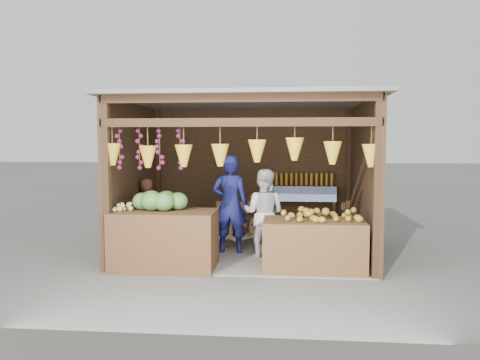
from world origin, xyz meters
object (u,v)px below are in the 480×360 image
at_px(counter_right, 313,245).
at_px(man_standing, 230,204).
at_px(vendor_seated, 147,204).
at_px(woman_standing, 264,213).
at_px(counter_left, 165,240).

distance_m(counter_right, man_standing, 1.74).
bearing_deg(vendor_seated, woman_standing, 177.68).
relative_size(counter_left, woman_standing, 1.04).
bearing_deg(counter_right, woman_standing, 136.39).
height_order(man_standing, vendor_seated, man_standing).
distance_m(man_standing, vendor_seated, 1.58).
xyz_separation_m(counter_left, man_standing, (0.88, 1.08, 0.41)).
xyz_separation_m(counter_right, vendor_seated, (-2.92, 1.23, 0.42)).
bearing_deg(counter_right, counter_left, -176.98).
bearing_deg(woman_standing, counter_right, 152.08).
height_order(counter_left, woman_standing, woman_standing).
relative_size(man_standing, woman_standing, 1.15).
relative_size(woman_standing, vendor_seated, 1.56).
height_order(man_standing, woman_standing, man_standing).
bearing_deg(woman_standing, man_standing, -5.19).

